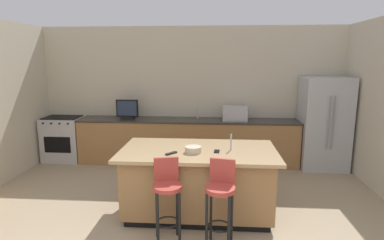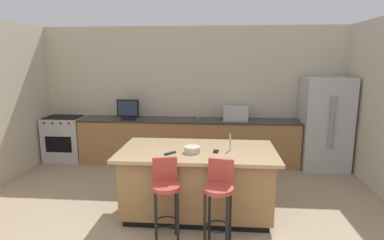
{
  "view_description": "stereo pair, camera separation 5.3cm",
  "coord_description": "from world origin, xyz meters",
  "px_view_note": "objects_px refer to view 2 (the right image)",
  "views": [
    {
      "loc": [
        0.51,
        -1.92,
        2.12
      ],
      "look_at": [
        0.13,
        3.26,
        1.11
      ],
      "focal_mm": 29.7,
      "sensor_mm": 36.0,
      "label": 1
    },
    {
      "loc": [
        0.56,
        -1.92,
        2.12
      ],
      "look_at": [
        0.13,
        3.26,
        1.11
      ],
      "focal_mm": 29.7,
      "sensor_mm": 36.0,
      "label": 2
    }
  ],
  "objects_px": {
    "microwave": "(235,113)",
    "tv_remote": "(170,153)",
    "tv_monitor": "(128,110)",
    "bar_stool_left": "(166,193)",
    "refrigerator": "(324,123)",
    "bar_stool_right": "(219,196)",
    "fruit_bowl": "(192,149)",
    "range_oven": "(65,138)",
    "kitchen_island": "(197,181)",
    "cell_phone": "(216,151)"
  },
  "relations": [
    {
      "from": "refrigerator",
      "to": "bar_stool_left",
      "type": "bearing_deg",
      "value": -133.33
    },
    {
      "from": "range_oven",
      "to": "bar_stool_left",
      "type": "bearing_deg",
      "value": -47.48
    },
    {
      "from": "kitchen_island",
      "to": "tv_monitor",
      "type": "relative_size",
      "value": 4.69
    },
    {
      "from": "kitchen_island",
      "to": "tv_monitor",
      "type": "height_order",
      "value": "tv_monitor"
    },
    {
      "from": "microwave",
      "to": "fruit_bowl",
      "type": "height_order",
      "value": "microwave"
    },
    {
      "from": "cell_phone",
      "to": "bar_stool_left",
      "type": "bearing_deg",
      "value": -128.36
    },
    {
      "from": "range_oven",
      "to": "microwave",
      "type": "height_order",
      "value": "microwave"
    },
    {
      "from": "microwave",
      "to": "tv_remote",
      "type": "bearing_deg",
      "value": -111.49
    },
    {
      "from": "range_oven",
      "to": "fruit_bowl",
      "type": "relative_size",
      "value": 4.37
    },
    {
      "from": "range_oven",
      "to": "cell_phone",
      "type": "distance_m",
      "value": 3.94
    },
    {
      "from": "tv_remote",
      "to": "fruit_bowl",
      "type": "bearing_deg",
      "value": 58.77
    },
    {
      "from": "cell_phone",
      "to": "tv_remote",
      "type": "distance_m",
      "value": 0.6
    },
    {
      "from": "kitchen_island",
      "to": "cell_phone",
      "type": "bearing_deg",
      "value": -18.95
    },
    {
      "from": "bar_stool_left",
      "to": "bar_stool_right",
      "type": "bearing_deg",
      "value": -18.66
    },
    {
      "from": "range_oven",
      "to": "tv_remote",
      "type": "height_order",
      "value": "tv_remote"
    },
    {
      "from": "tv_monitor",
      "to": "fruit_bowl",
      "type": "distance_m",
      "value": 2.71
    },
    {
      "from": "bar_stool_left",
      "to": "tv_remote",
      "type": "xyz_separation_m",
      "value": [
        -0.02,
        0.47,
        0.34
      ]
    },
    {
      "from": "bar_stool_left",
      "to": "cell_phone",
      "type": "xyz_separation_m",
      "value": [
        0.57,
        0.62,
        0.33
      ]
    },
    {
      "from": "range_oven",
      "to": "tv_monitor",
      "type": "distance_m",
      "value": 1.53
    },
    {
      "from": "kitchen_island",
      "to": "fruit_bowl",
      "type": "relative_size",
      "value": 9.81
    },
    {
      "from": "kitchen_island",
      "to": "tv_monitor",
      "type": "bearing_deg",
      "value": 126.31
    },
    {
      "from": "range_oven",
      "to": "tv_remote",
      "type": "bearing_deg",
      "value": -42.51
    },
    {
      "from": "bar_stool_left",
      "to": "refrigerator",
      "type": "bearing_deg",
      "value": 33.8
    },
    {
      "from": "kitchen_island",
      "to": "tv_remote",
      "type": "relative_size",
      "value": 12.31
    },
    {
      "from": "kitchen_island",
      "to": "tv_remote",
      "type": "xyz_separation_m",
      "value": [
        -0.34,
        -0.23,
        0.46
      ]
    },
    {
      "from": "range_oven",
      "to": "bar_stool_right",
      "type": "xyz_separation_m",
      "value": [
        3.25,
        -2.93,
        0.14
      ]
    },
    {
      "from": "kitchen_island",
      "to": "fruit_bowl",
      "type": "distance_m",
      "value": 0.51
    },
    {
      "from": "kitchen_island",
      "to": "bar_stool_left",
      "type": "relative_size",
      "value": 2.12
    },
    {
      "from": "refrigerator",
      "to": "range_oven",
      "type": "distance_m",
      "value": 5.29
    },
    {
      "from": "bar_stool_right",
      "to": "cell_phone",
      "type": "distance_m",
      "value": 0.75
    },
    {
      "from": "tv_monitor",
      "to": "bar_stool_right",
      "type": "xyz_separation_m",
      "value": [
        1.85,
        -2.88,
        -0.49
      ]
    },
    {
      "from": "kitchen_island",
      "to": "microwave",
      "type": "xyz_separation_m",
      "value": [
        0.61,
        2.17,
        0.58
      ]
    },
    {
      "from": "microwave",
      "to": "cell_phone",
      "type": "distance_m",
      "value": 2.29
    },
    {
      "from": "bar_stool_left",
      "to": "tv_remote",
      "type": "relative_size",
      "value": 5.8
    },
    {
      "from": "fruit_bowl",
      "to": "tv_remote",
      "type": "height_order",
      "value": "fruit_bowl"
    },
    {
      "from": "tv_monitor",
      "to": "tv_remote",
      "type": "bearing_deg",
      "value": -62.53
    },
    {
      "from": "range_oven",
      "to": "tv_monitor",
      "type": "relative_size",
      "value": 2.09
    },
    {
      "from": "refrigerator",
      "to": "tv_remote",
      "type": "xyz_separation_m",
      "value": [
        -2.66,
        -2.33,
        0.04
      ]
    },
    {
      "from": "bar_stool_right",
      "to": "fruit_bowl",
      "type": "relative_size",
      "value": 4.71
    },
    {
      "from": "fruit_bowl",
      "to": "refrigerator",
      "type": "bearing_deg",
      "value": 43.24
    },
    {
      "from": "refrigerator",
      "to": "microwave",
      "type": "bearing_deg",
      "value": 177.58
    },
    {
      "from": "range_oven",
      "to": "tv_monitor",
      "type": "height_order",
      "value": "tv_monitor"
    },
    {
      "from": "tv_monitor",
      "to": "bar_stool_left",
      "type": "xyz_separation_m",
      "value": [
        1.24,
        -2.82,
        -0.5
      ]
    },
    {
      "from": "refrigerator",
      "to": "bar_stool_right",
      "type": "xyz_separation_m",
      "value": [
        -2.03,
        -2.86,
        -0.28
      ]
    },
    {
      "from": "refrigerator",
      "to": "bar_stool_left",
      "type": "relative_size",
      "value": 1.81
    },
    {
      "from": "bar_stool_left",
      "to": "bar_stool_right",
      "type": "distance_m",
      "value": 0.61
    },
    {
      "from": "bar_stool_right",
      "to": "bar_stool_left",
      "type": "bearing_deg",
      "value": -175.47
    },
    {
      "from": "tv_monitor",
      "to": "bar_stool_left",
      "type": "relative_size",
      "value": 0.45
    },
    {
      "from": "fruit_bowl",
      "to": "cell_phone",
      "type": "distance_m",
      "value": 0.31
    },
    {
      "from": "cell_phone",
      "to": "microwave",
      "type": "bearing_deg",
      "value": 85.16
    }
  ]
}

